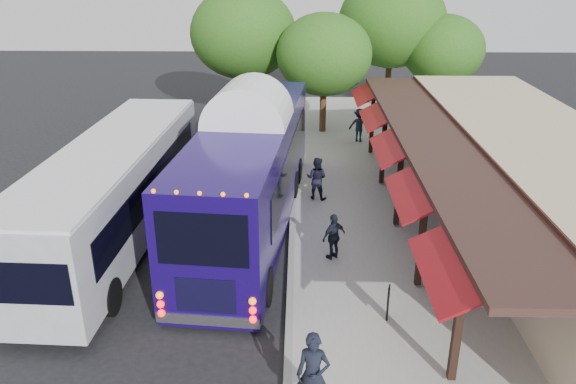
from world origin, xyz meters
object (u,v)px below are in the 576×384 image
(ped_a, at_px, (313,375))
(ped_d, at_px, (359,125))
(city_bus, at_px, (115,187))
(sign_board, at_px, (388,299))
(ped_b, at_px, (317,178))
(ped_c, at_px, (334,236))
(coach_bus, at_px, (250,167))

(ped_a, distance_m, ped_d, 19.21)
(city_bus, xyz_separation_m, sign_board, (8.59, -4.91, -1.07))
(ped_b, height_order, ped_c, ped_b)
(coach_bus, bearing_deg, sign_board, -50.45)
(ped_b, bearing_deg, ped_c, 114.03)
(coach_bus, height_order, ped_b, coach_bus)
(ped_d, bearing_deg, ped_c, 100.86)
(ped_a, bearing_deg, ped_c, 92.91)
(coach_bus, xyz_separation_m, ped_c, (2.85, -2.65, -1.35))
(ped_d, bearing_deg, ped_a, 101.67)
(coach_bus, distance_m, ped_d, 10.94)
(city_bus, relative_size, sign_board, 12.90)
(city_bus, relative_size, ped_c, 8.37)
(ped_a, relative_size, sign_board, 1.94)
(city_bus, xyz_separation_m, ped_c, (7.34, -1.55, -0.98))
(city_bus, height_order, ped_b, city_bus)
(coach_bus, relative_size, ped_b, 7.76)
(ped_b, distance_m, ped_d, 7.95)
(city_bus, bearing_deg, ped_a, -48.95)
(ped_c, bearing_deg, city_bus, -50.09)
(sign_board, bearing_deg, coach_bus, 137.50)
(ped_c, distance_m, ped_d, 12.54)
(ped_c, bearing_deg, ped_a, 44.99)
(coach_bus, relative_size, sign_board, 13.41)
(coach_bus, xyz_separation_m, city_bus, (-4.50, -1.10, -0.37))
(coach_bus, height_order, city_bus, coach_bus)
(city_bus, xyz_separation_m, ped_b, (6.92, 3.26, -0.89))
(ped_a, height_order, ped_b, ped_a)
(ped_d, bearing_deg, sign_board, 107.29)
(ped_b, height_order, sign_board, ped_b)
(city_bus, xyz_separation_m, ped_a, (6.55, -8.17, -0.78))
(city_bus, height_order, sign_board, city_bus)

